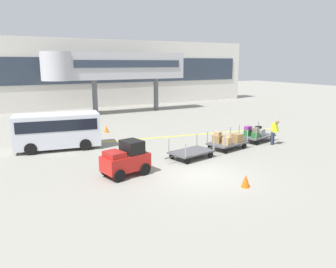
{
  "coord_description": "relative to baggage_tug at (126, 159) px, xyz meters",
  "views": [
    {
      "loc": [
        -8.16,
        -11.74,
        5.03
      ],
      "look_at": [
        0.02,
        3.22,
        1.33
      ],
      "focal_mm": 35.25,
      "sensor_mm": 36.0,
      "label": 1
    }
  ],
  "objects": [
    {
      "name": "baggage_cart_tail",
      "position": [
        9.81,
        2.14,
        -0.25
      ],
      "size": [
        3.09,
        1.85,
        1.1
      ],
      "color": "#4C4C4F",
      "rests_on": "ground_plane"
    },
    {
      "name": "baggage_handler",
      "position": [
        10.21,
        0.95,
        0.11
      ],
      "size": [
        0.55,
        0.56,
        1.56
      ],
      "color": "#2D334C",
      "rests_on": "ground_plane"
    },
    {
      "name": "baggage_cart_middle",
      "position": [
        6.99,
        1.49,
        -0.24
      ],
      "size": [
        3.09,
        1.85,
        1.1
      ],
      "color": "#4C4C4F",
      "rests_on": "ground_plane"
    },
    {
      "name": "jet_bridge",
      "position": [
        5.7,
        18.28,
        3.91
      ],
      "size": [
        14.26,
        3.0,
        6.01
      ],
      "color": "#B7B7BC",
      "rests_on": "ground_plane"
    },
    {
      "name": "baggage_cart_lead",
      "position": [
        4.06,
        0.88,
        -0.41
      ],
      "size": [
        3.09,
        1.85,
        1.1
      ],
      "color": "#4C4C4F",
      "rests_on": "ground_plane"
    },
    {
      "name": "apron_lead_line",
      "position": [
        5.4,
        6.08,
        -0.75
      ],
      "size": [
        17.71,
        2.91,
        0.01
      ],
      "primitive_type": "cube",
      "rotation": [
        0.0,
        0.0,
        -0.15
      ],
      "color": "yellow",
      "rests_on": "ground_plane"
    },
    {
      "name": "baggage_tug",
      "position": [
        0.0,
        0.0,
        0.0
      ],
      "size": [
        2.28,
        1.6,
        1.58
      ],
      "color": "red",
      "rests_on": "ground_plane"
    },
    {
      "name": "terminal_building",
      "position": [
        2.96,
        24.27,
        3.05
      ],
      "size": [
        46.18,
        2.51,
        7.6
      ],
      "color": "silver",
      "rests_on": "ground_plane"
    },
    {
      "name": "safety_cone_far",
      "position": [
        2.21,
        9.56,
        -0.48
      ],
      "size": [
        0.36,
        0.36,
        0.55
      ],
      "primitive_type": "cone",
      "color": "orange",
      "rests_on": "ground_plane"
    },
    {
      "name": "ground_plane",
      "position": [
        2.96,
        -1.71,
        -0.75
      ],
      "size": [
        120.0,
        120.0,
        0.0
      ],
      "primitive_type": "plane",
      "color": "gray"
    },
    {
      "name": "safety_cone_near",
      "position": [
        3.77,
        -3.73,
        -0.48
      ],
      "size": [
        0.36,
        0.36,
        0.55
      ],
      "primitive_type": "cone",
      "color": "#EA590F",
      "rests_on": "ground_plane"
    },
    {
      "name": "shuttle_van",
      "position": [
        -1.8,
        6.36,
        0.48
      ],
      "size": [
        5.04,
        2.62,
        2.1
      ],
      "color": "silver",
      "rests_on": "ground_plane"
    }
  ]
}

